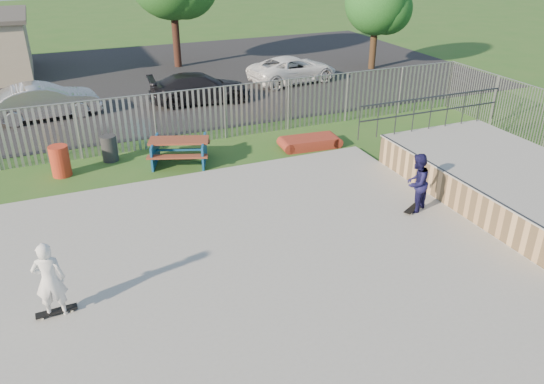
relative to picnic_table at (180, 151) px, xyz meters
name	(u,v)px	position (x,y,z in m)	size (l,w,h in m)	color
ground	(198,296)	(-1.43, -7.34, -0.42)	(120.00, 120.00, 0.00)	#2F6021
concrete_slab	(198,293)	(-1.43, -7.34, -0.35)	(15.00, 12.00, 0.15)	#9A9A95
quarter_pipe	(505,181)	(8.06, -6.30, 0.13)	(5.50, 7.05, 2.19)	tan
fence	(187,168)	(-0.43, -2.76, 0.58)	(26.04, 16.02, 2.00)	gray
picnic_table	(180,151)	(0.00, 0.00, 0.00)	(2.41, 2.20, 0.83)	brown
funbox	(310,142)	(4.69, -0.43, -0.24)	(1.93, 1.08, 0.37)	maroon
trash_bin_red	(60,161)	(-3.76, 0.43, 0.08)	(0.60, 0.60, 1.00)	#B1301B
trash_bin_grey	(109,148)	(-2.16, 1.10, 0.02)	(0.53, 0.53, 0.89)	#28292B
parking_lot	(98,84)	(-1.43, 11.66, -0.41)	(40.00, 18.00, 0.02)	black
car_silver	(44,101)	(-4.01, 6.80, 0.31)	(1.52, 4.36, 1.44)	silver
car_dark	(200,88)	(2.54, 6.48, 0.25)	(1.85, 4.54, 1.32)	black
car_white	(293,69)	(7.95, 8.12, 0.25)	(2.16, 4.68, 1.30)	white
tree_right	(377,3)	(13.33, 9.09, 3.15)	(3.45, 3.45, 5.32)	#432D1A
skateboard_a	(413,209)	(5.05, -6.12, -0.24)	(0.80, 0.56, 0.08)	black
skateboard_b	(57,312)	(-4.27, -7.00, -0.24)	(0.81, 0.24, 0.08)	black
skater_navy	(417,183)	(5.05, -6.12, 0.55)	(0.81, 0.63, 1.66)	#171645
skater_white	(50,280)	(-4.27, -7.00, 0.55)	(0.60, 0.40, 1.66)	white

